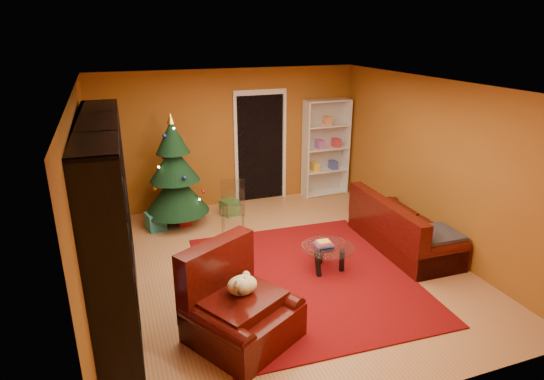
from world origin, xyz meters
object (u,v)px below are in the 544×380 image
object	(u,v)px
gift_box_green	(230,208)
gift_box_red	(185,219)
christmas_tree	(175,172)
white_bookshelf	(326,148)
rug	(306,277)
media_unit	(108,222)
gift_box_teal	(155,221)
dog	(242,285)
armchair	(243,305)
acrylic_chair	(233,211)
sofa	(404,223)
coffee_table	(327,258)

from	to	relation	value
gift_box_green	gift_box_red	xyz separation A→B (m)	(-0.87, -0.17, -0.03)
christmas_tree	white_bookshelf	size ratio (longest dim) A/B	0.99
rug	gift_box_green	world-z (taller)	gift_box_green
rug	gift_box_red	size ratio (longest dim) A/B	14.17
christmas_tree	media_unit	bearing A→B (deg)	-114.54
gift_box_teal	dog	xyz separation A→B (m)	(0.61, -3.27, 0.50)
armchair	gift_box_red	bearing A→B (deg)	61.73
gift_box_red	acrylic_chair	size ratio (longest dim) A/B	0.29
gift_box_green	gift_box_red	world-z (taller)	gift_box_green
gift_box_green	gift_box_red	distance (m)	0.89
gift_box_red	acrylic_chair	distance (m)	0.99
gift_box_green	dog	bearing A→B (deg)	-102.43
christmas_tree	gift_box_teal	world-z (taller)	christmas_tree
sofa	christmas_tree	bearing A→B (deg)	57.36
christmas_tree	white_bookshelf	xyz separation A→B (m)	(3.13, 0.52, 0.01)
gift_box_teal	armchair	world-z (taller)	armchair
rug	coffee_table	xyz separation A→B (m)	(0.36, 0.07, 0.19)
gift_box_teal	media_unit	bearing A→B (deg)	-106.80
gift_box_red	dog	xyz separation A→B (m)	(0.11, -3.29, 0.53)
coffee_table	acrylic_chair	size ratio (longest dim) A/B	0.94
gift_box_red	white_bookshelf	distance (m)	3.21
christmas_tree	gift_box_teal	size ratio (longest dim) A/B	6.69
gift_box_green	dog	distance (m)	3.58
gift_box_green	dog	xyz separation A→B (m)	(-0.76, -3.46, 0.51)
gift_box_red	acrylic_chair	xyz separation A→B (m)	(0.72, -0.61, 0.29)
white_bookshelf	gift_box_red	bearing A→B (deg)	-169.74
gift_box_green	armchair	world-z (taller)	armchair
rug	gift_box_red	bearing A→B (deg)	118.28
rug	dog	xyz separation A→B (m)	(-1.18, -0.91, 0.64)
rug	gift_box_green	distance (m)	2.59
rug	gift_box_red	xyz separation A→B (m)	(-1.28, 2.39, 0.11)
gift_box_red	dog	size ratio (longest dim) A/B	0.58
dog	media_unit	bearing A→B (deg)	113.34
rug	gift_box_green	size ratio (longest dim) A/B	11.50
gift_box_teal	coffee_table	xyz separation A→B (m)	(2.15, -2.30, 0.05)
gift_box_green	coffee_table	bearing A→B (deg)	-72.70
media_unit	white_bookshelf	size ratio (longest dim) A/B	1.53
christmas_tree	gift_box_green	xyz separation A→B (m)	(0.97, 0.09, -0.83)
media_unit	white_bookshelf	distance (m)	5.14
dog	acrylic_chair	size ratio (longest dim) A/B	0.49
christmas_tree	acrylic_chair	distance (m)	1.22
rug	media_unit	world-z (taller)	media_unit
rug	acrylic_chair	world-z (taller)	acrylic_chair
rug	sofa	size ratio (longest dim) A/B	1.67
gift_box_green	sofa	size ratio (longest dim) A/B	0.15
white_bookshelf	gift_box_green	bearing A→B (deg)	-169.67
white_bookshelf	acrylic_chair	world-z (taller)	white_bookshelf
armchair	media_unit	bearing A→B (deg)	111.07
sofa	acrylic_chair	xyz separation A→B (m)	(-2.38, 1.44, -0.02)
acrylic_chair	dog	bearing A→B (deg)	-85.39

